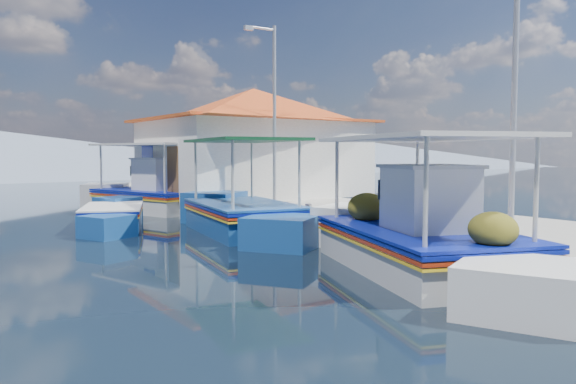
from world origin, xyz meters
TOP-DOWN VIEW (x-y plane):
  - ground at (0.00, 0.00)m, footprint 160.00×160.00m
  - quay at (5.90, 6.00)m, footprint 5.00×44.00m
  - bollards at (3.80, 5.25)m, footprint 0.20×17.20m
  - main_caique at (2.24, 2.47)m, footprint 4.46×8.16m
  - caique_green_canopy at (2.07, 8.85)m, footprint 3.28×7.74m
  - caique_blue_hull at (-0.67, 11.96)m, footprint 3.00×5.24m
  - caique_far at (2.13, 15.94)m, footprint 4.06×7.91m
  - harbor_building at (6.20, 15.00)m, footprint 10.49×10.49m
  - lamp_post_near at (4.51, 2.00)m, footprint 1.21×0.14m
  - lamp_post_far at (4.51, 11.00)m, footprint 1.21×0.14m
  - mountain_ridge at (6.54, 56.00)m, footprint 171.40×96.00m

SIDE VIEW (x-z plane):
  - ground at x=0.00m, z-range 0.00..0.00m
  - quay at x=5.90m, z-range 0.00..0.50m
  - caique_blue_hull at x=-0.67m, z-range -0.23..0.77m
  - caique_green_canopy at x=2.07m, z-range -1.03..1.91m
  - caique_far at x=2.13m, z-range -0.92..1.99m
  - main_caique at x=2.24m, z-range -0.88..1.98m
  - bollards at x=3.80m, z-range 0.50..0.80m
  - mountain_ridge at x=6.54m, z-range -0.71..4.79m
  - harbor_building at x=6.20m, z-range 0.58..4.98m
  - lamp_post_near at x=4.51m, z-range 0.85..6.85m
  - lamp_post_far at x=4.51m, z-range 0.85..6.85m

